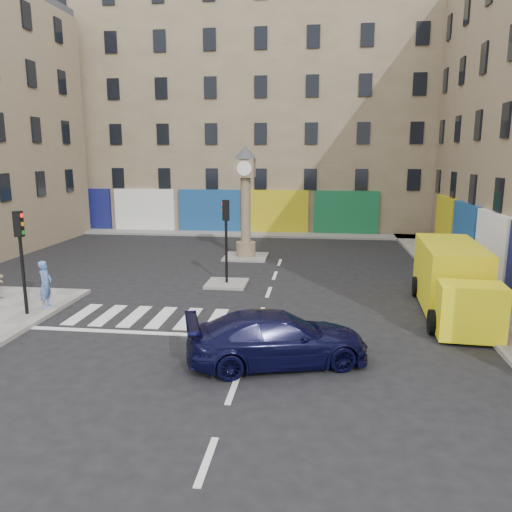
% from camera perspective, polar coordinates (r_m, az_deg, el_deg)
% --- Properties ---
extents(ground, '(120.00, 120.00, 0.00)m').
position_cam_1_polar(ground, '(14.71, -1.29, -11.54)').
color(ground, black).
rests_on(ground, ground).
extents(sidewalk_right, '(2.60, 30.00, 0.15)m').
position_cam_1_polar(sidewalk_right, '(24.98, 22.49, -2.51)').
color(sidewalk_right, gray).
rests_on(sidewalk_right, ground).
extents(sidewalk_far, '(32.00, 2.40, 0.15)m').
position_cam_1_polar(sidewalk_far, '(36.53, -2.42, 2.59)').
color(sidewalk_far, gray).
rests_on(sidewalk_far, ground).
extents(island_near, '(1.80, 1.80, 0.12)m').
position_cam_1_polar(island_near, '(22.49, -3.37, -3.16)').
color(island_near, gray).
rests_on(island_near, ground).
extents(island_far, '(2.40, 2.40, 0.12)m').
position_cam_1_polar(island_far, '(28.26, -1.17, -0.09)').
color(island_far, gray).
rests_on(island_far, ground).
extents(building_far, '(32.00, 10.00, 17.00)m').
position_cam_1_polar(building_far, '(41.90, -1.17, 15.31)').
color(building_far, gray).
rests_on(building_far, ground).
extents(traffic_light_left_far, '(0.28, 0.22, 3.70)m').
position_cam_1_polar(traffic_light_left_far, '(19.27, -25.31, 1.03)').
color(traffic_light_left_far, black).
rests_on(traffic_light_left_far, sidewalk_left).
extents(traffic_light_island, '(0.28, 0.22, 3.70)m').
position_cam_1_polar(traffic_light_island, '(21.99, -3.44, 3.23)').
color(traffic_light_island, black).
rests_on(traffic_light_island, island_near).
extents(clock_pillar, '(1.20, 1.20, 6.10)m').
position_cam_1_polar(clock_pillar, '(27.76, -1.20, 6.98)').
color(clock_pillar, '#866F58').
rests_on(clock_pillar, island_far).
extents(navy_sedan, '(5.46, 3.47, 1.47)m').
position_cam_1_polar(navy_sedan, '(14.10, 2.49, -9.37)').
color(navy_sedan, black).
rests_on(navy_sedan, ground).
extents(yellow_van, '(2.67, 6.90, 2.46)m').
position_cam_1_polar(yellow_van, '(19.78, 21.56, -2.56)').
color(yellow_van, '#FFF215').
rests_on(yellow_van, ground).
extents(pedestrian_blue, '(0.48, 0.68, 1.77)m').
position_cam_1_polar(pedestrian_blue, '(20.15, -22.92, -2.97)').
color(pedestrian_blue, '#5076B7').
rests_on(pedestrian_blue, sidewalk_left).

